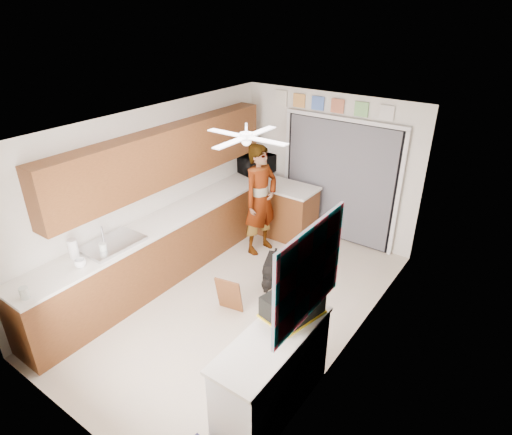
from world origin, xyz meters
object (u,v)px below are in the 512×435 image
Objects in this scene: cup at (80,263)px; suitcase at (293,305)px; dog at (272,270)px; microwave at (257,164)px; man at (261,200)px; paper_towel_roll at (73,249)px.

cup is 0.25× the size of suitcase.
dog is at bearing 58.52° from cup.
microwave is 0.33× the size of man.
suitcase is 2.85m from man.
microwave is 2.40× the size of paper_towel_roll.
paper_towel_roll reaches higher than cup.
cup is at bearing -151.25° from suitcase.
suitcase is (2.75, 0.65, -0.01)m from paper_towel_roll.
cup is at bearing -143.83° from dog.
man reaches higher than dog.
man is 2.97× the size of dog.
microwave is at bearing 143.02° from suitcase.
suitcase is at bearing -129.60° from man.
paper_towel_roll is (-0.25, 0.09, 0.07)m from cup.
cup is 0.54× the size of paper_towel_roll.
cup is 2.60m from suitcase.
cup reaches higher than dog.
cup is 0.22× the size of dog.
paper_towel_roll is at bearing -149.47° from dog.
microwave is at bearing 91.97° from cup.
dog is (1.45, -1.64, -0.86)m from microwave.
suitcase is (2.50, 0.73, 0.06)m from cup.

